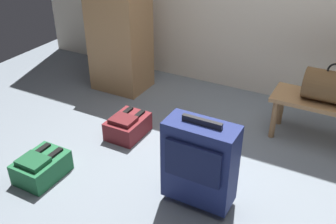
% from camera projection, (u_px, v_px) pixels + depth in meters
% --- Properties ---
extents(ground_plane, '(6.60, 6.60, 0.00)m').
position_uv_depth(ground_plane, '(218.00, 179.00, 2.89)').
color(ground_plane, slate).
extents(bench, '(1.00, 0.36, 0.40)m').
position_uv_depth(bench, '(333.00, 109.00, 3.15)').
color(bench, '#A87A4C').
rests_on(bench, ground).
extents(duffel_bag_brown, '(0.44, 0.26, 0.34)m').
position_uv_depth(duffel_bag_brown, '(332.00, 87.00, 3.07)').
color(duffel_bag_brown, brown).
rests_on(duffel_bag_brown, bench).
extents(suitcase_upright_navy, '(0.48, 0.25, 0.68)m').
position_uv_depth(suitcase_upright_navy, '(200.00, 162.00, 2.51)').
color(suitcase_upright_navy, navy).
rests_on(suitcase_upright_navy, ground).
extents(backpack_maroon, '(0.28, 0.38, 0.21)m').
position_uv_depth(backpack_maroon, '(128.00, 126.00, 3.37)').
color(backpack_maroon, maroon).
rests_on(backpack_maroon, ground).
extents(backpack_green, '(0.28, 0.38, 0.21)m').
position_uv_depth(backpack_green, '(41.00, 167.00, 2.87)').
color(backpack_green, '#1E6038').
rests_on(backpack_green, ground).
extents(side_cabinet, '(0.56, 0.44, 1.10)m').
position_uv_depth(side_cabinet, '(120.00, 39.00, 4.00)').
color(side_cabinet, '#A87A4C').
rests_on(side_cabinet, ground).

